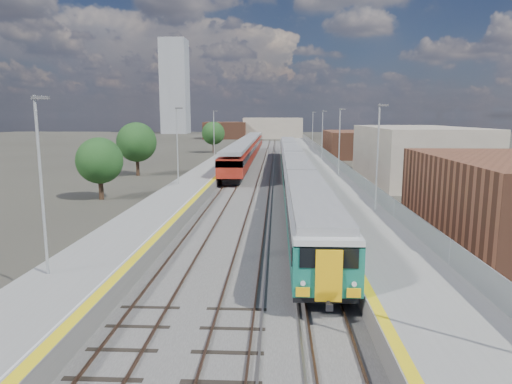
{
  "coord_description": "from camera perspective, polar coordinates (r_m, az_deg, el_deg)",
  "views": [
    {
      "loc": [
        -0.42,
        -10.25,
        7.71
      ],
      "look_at": [
        -1.96,
        22.57,
        2.2
      ],
      "focal_mm": 32.0,
      "sensor_mm": 36.0,
      "label": 1
    }
  ],
  "objects": [
    {
      "name": "tracks",
      "position": [
        64.88,
        1.58,
        2.79
      ],
      "size": [
        8.96,
        160.0,
        0.17
      ],
      "color": "#4C3323",
      "rests_on": "ground"
    },
    {
      "name": "tree_d",
      "position": [
        78.0,
        19.44,
        5.74
      ],
      "size": [
        3.88,
        3.88,
        5.26
      ],
      "color": "#382619",
      "rests_on": "ground"
    },
    {
      "name": "ballast_bed",
      "position": [
        63.24,
        1.0,
        2.54
      ],
      "size": [
        10.5,
        155.0,
        0.06
      ],
      "primitive_type": "cube",
      "color": "#565451",
      "rests_on": "ground"
    },
    {
      "name": "buildings",
      "position": [
        149.93,
        -4.17,
        10.64
      ],
      "size": [
        72.0,
        185.5,
        40.0
      ],
      "color": "brown",
      "rests_on": "ground"
    },
    {
      "name": "platform_left",
      "position": [
        63.74,
        -5.12,
        3.0
      ],
      "size": [
        4.3,
        155.0,
        8.52
      ],
      "color": "slate",
      "rests_on": "ground"
    },
    {
      "name": "ground",
      "position": [
        60.74,
        3.06,
        2.21
      ],
      "size": [
        320.0,
        320.0,
        0.0
      ],
      "primitive_type": "plane",
      "color": "#47443A",
      "rests_on": "ground"
    },
    {
      "name": "tree_c",
      "position": [
        96.51,
        -5.36,
        7.33
      ],
      "size": [
        4.79,
        4.79,
        6.49
      ],
      "color": "#382619",
      "rests_on": "ground"
    },
    {
      "name": "platform_right",
      "position": [
        63.41,
        7.83,
        2.93
      ],
      "size": [
        4.7,
        155.0,
        8.52
      ],
      "color": "slate",
      "rests_on": "ground"
    },
    {
      "name": "tree_b",
      "position": [
        61.04,
        -14.7,
        6.04
      ],
      "size": [
        5.08,
        5.08,
        6.89
      ],
      "color": "#382619",
      "rests_on": "ground"
    },
    {
      "name": "tree_a",
      "position": [
        44.39,
        -18.98,
        3.72
      ],
      "size": [
        4.25,
        4.25,
        5.76
      ],
      "color": "#382619",
      "rests_on": "ground"
    },
    {
      "name": "red_train",
      "position": [
        78.03,
        -1.06,
        5.47
      ],
      "size": [
        2.96,
        60.0,
        3.74
      ],
      "color": "black",
      "rests_on": "ground"
    },
    {
      "name": "green_train",
      "position": [
        54.05,
        4.71,
        3.52
      ],
      "size": [
        2.7,
        75.25,
        2.97
      ],
      "color": "black",
      "rests_on": "ground"
    }
  ]
}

